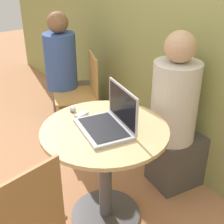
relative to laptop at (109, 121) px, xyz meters
The scene contains 9 objects.
ground_plane 0.77m from the laptop, 136.98° to the right, with size 12.00×12.00×0.00m, color tan.
back_wall 0.98m from the laptop, 91.51° to the left, with size 7.00×0.05×2.60m.
round_table 0.27m from the laptop, 136.98° to the right, with size 0.79×0.79×0.72m.
laptop is the anchor object (origin of this frame).
cell_phone 0.26m from the laptop, 168.29° to the right, with size 0.07×0.10×0.02m.
computer_mouse 0.34m from the laptop, 168.28° to the right, with size 0.06×0.04×0.03m.
person_seated 0.68m from the laptop, 91.02° to the left, with size 0.38×0.53×1.24m.
chair_background 1.23m from the laptop, 158.56° to the left, with size 0.52×0.52×0.82m.
person_background 1.44m from the laptop, 162.73° to the left, with size 0.44×0.52×1.19m.
Camera 1 is at (1.36, -0.92, 1.69)m, focal length 50.00 mm.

